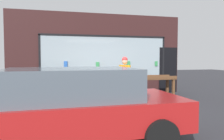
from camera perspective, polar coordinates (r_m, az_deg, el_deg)
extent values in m
plane|color=#2D2D33|center=(7.37, 0.21, -9.43)|extent=(40.00, 40.00, 0.00)
cube|color=#331919|center=(9.54, -3.42, 4.07)|extent=(7.53, 0.20, 3.52)
cube|color=#8C9EA8|center=(9.46, -1.64, 3.27)|extent=(5.46, 0.03, 1.86)
cube|color=black|center=(9.51, -1.64, 8.87)|extent=(5.54, 0.06, 0.08)
cube|color=black|center=(9.51, -1.63, -2.33)|extent=(5.54, 0.06, 0.08)
cube|color=black|center=(9.26, -18.39, 3.12)|extent=(0.08, 0.06, 1.86)
cube|color=black|center=(10.41, 13.21, 3.17)|extent=(0.08, 0.06, 1.86)
cube|color=silver|center=(9.22, -16.38, -0.94)|extent=(0.16, 0.03, 0.20)
cube|color=#2659B2|center=(9.20, -12.00, 1.54)|extent=(0.14, 0.03, 0.24)
cube|color=yellow|center=(9.27, -7.81, -0.83)|extent=(0.16, 0.03, 0.21)
cube|color=#338C4C|center=(9.35, -3.79, 1.48)|extent=(0.14, 0.03, 0.20)
cube|color=#2659B2|center=(9.52, 0.38, -0.46)|extent=(0.16, 0.03, 0.23)
cube|color=#338C4C|center=(9.70, 4.26, 1.64)|extent=(0.17, 0.03, 0.23)
cube|color=orange|center=(9.96, 8.09, -0.42)|extent=(0.14, 0.03, 0.22)
cube|color=#338C4C|center=(10.21, 11.47, 1.65)|extent=(0.13, 0.03, 0.21)
cube|color=black|center=(10.55, 14.42, 0.01)|extent=(0.90, 0.04, 2.10)
cube|color=brown|center=(7.86, -20.33, -6.04)|extent=(0.09, 0.09, 0.75)
cube|color=brown|center=(7.88, -3.58, -5.83)|extent=(0.09, 0.09, 0.75)
cube|color=brown|center=(8.31, -19.89, -5.54)|extent=(0.09, 0.09, 0.75)
cube|color=brown|center=(8.33, -4.07, -5.35)|extent=(0.09, 0.09, 0.75)
cube|color=brown|center=(7.96, -11.99, -2.91)|extent=(2.50, 0.70, 0.04)
cube|color=brown|center=(7.68, -11.98, -2.68)|extent=(2.48, 0.14, 0.12)
cube|color=brown|center=(8.24, -12.01, -2.30)|extent=(2.48, 0.14, 0.12)
cube|color=#2659B2|center=(8.19, -19.49, -2.62)|extent=(0.15, 0.22, 0.03)
cube|color=#338C4C|center=(8.02, -16.44, -2.73)|extent=(0.15, 0.22, 0.02)
cube|color=orange|center=(7.79, -13.75, -2.84)|extent=(0.17, 0.24, 0.02)
cube|color=silver|center=(7.91, -10.28, -2.73)|extent=(0.16, 0.19, 0.02)
cube|color=#5999A5|center=(7.95, -7.01, -2.67)|extent=(0.20, 0.24, 0.02)
cube|color=black|center=(8.04, -4.22, -2.53)|extent=(0.17, 0.21, 0.03)
cube|color=brown|center=(8.08, 1.26, -5.53)|extent=(0.09, 0.09, 0.77)
cube|color=brown|center=(8.89, 15.74, -4.86)|extent=(0.09, 0.09, 0.77)
cube|color=brown|center=(8.58, 0.44, -5.03)|extent=(0.09, 0.09, 0.77)
cube|color=brown|center=(9.35, 14.24, -4.45)|extent=(0.09, 0.09, 0.77)
cube|color=brown|center=(8.61, 8.25, -2.30)|extent=(2.50, 0.76, 0.04)
cube|color=brown|center=(8.32, 9.00, -2.08)|extent=(2.48, 0.14, 0.12)
cube|color=brown|center=(8.89, 7.55, -1.74)|extent=(2.48, 0.14, 0.12)
cube|color=silver|center=(8.34, 1.24, -2.25)|extent=(0.15, 0.21, 0.02)
cube|color=#994CA5|center=(8.35, 3.41, -2.20)|extent=(0.18, 0.21, 0.03)
cube|color=#994CA5|center=(8.35, 5.30, -2.22)|extent=(0.17, 0.21, 0.03)
cube|color=red|center=(8.64, 7.25, -2.05)|extent=(0.14, 0.22, 0.03)
cube|color=orange|center=(8.69, 8.94, -2.07)|extent=(0.18, 0.25, 0.02)
cube|color=#5999A5|center=(8.68, 11.57, -2.07)|extent=(0.15, 0.19, 0.03)
cube|color=#994CA5|center=(8.96, 12.56, -1.91)|extent=(0.17, 0.23, 0.03)
cube|color=#5999A5|center=(9.23, 14.10, -1.82)|extent=(0.17, 0.24, 0.02)
cylinder|color=black|center=(7.78, 3.62, -5.80)|extent=(0.14, 0.14, 0.79)
cylinder|color=black|center=(7.91, 3.04, -5.64)|extent=(0.14, 0.14, 0.79)
cube|color=orange|center=(7.77, 3.34, -0.77)|extent=(0.31, 0.48, 0.56)
cylinder|color=orange|center=(7.53, 4.44, -0.79)|extent=(0.09, 0.09, 0.53)
cylinder|color=orange|center=(8.01, 2.32, -0.55)|extent=(0.09, 0.09, 0.53)
sphere|color=tan|center=(7.75, 3.35, 2.25)|extent=(0.22, 0.22, 0.22)
sphere|color=red|center=(7.75, 3.35, 2.72)|extent=(0.20, 0.20, 0.20)
ellipsoid|color=#99724C|center=(7.78, 6.63, -6.98)|extent=(0.19, 0.34, 0.18)
ellipsoid|color=black|center=(7.78, 6.63, -6.91)|extent=(0.20, 0.21, 0.19)
sphere|color=#99724C|center=(7.96, 6.05, -6.48)|extent=(0.16, 0.16, 0.16)
cylinder|color=#99724C|center=(7.60, 7.21, -7.02)|extent=(0.03, 0.09, 0.12)
cylinder|color=#99724C|center=(7.92, 6.64, -8.02)|extent=(0.04, 0.04, 0.15)
cylinder|color=#99724C|center=(7.89, 6.03, -8.07)|extent=(0.04, 0.04, 0.15)
cylinder|color=#99724C|center=(7.74, 7.22, -8.28)|extent=(0.04, 0.04, 0.15)
cylinder|color=#99724C|center=(7.71, 6.59, -8.33)|extent=(0.04, 0.04, 0.15)
cube|color=black|center=(8.20, -25.13, -5.09)|extent=(0.61, 0.30, 0.93)
cube|color=brown|center=(8.20, -25.13, -5.09)|extent=(0.63, 0.12, 0.07)
cube|color=black|center=(8.61, -24.93, -4.70)|extent=(0.61, 0.30, 0.93)
cube|color=brown|center=(8.61, -24.93, -4.70)|extent=(0.63, 0.12, 0.07)
cube|color=#A51919|center=(4.19, -10.46, -11.07)|extent=(4.21, 1.76, 0.55)
cube|color=#4C5660|center=(4.09, -10.54, -3.50)|extent=(2.36, 1.54, 0.56)
cylinder|color=black|center=(3.84, 12.72, -16.70)|extent=(0.60, 0.19, 0.60)
cylinder|color=black|center=(5.35, 3.99, -10.94)|extent=(0.60, 0.19, 0.60)
cylinder|color=black|center=(5.18, -26.97, -11.72)|extent=(0.60, 0.19, 0.60)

